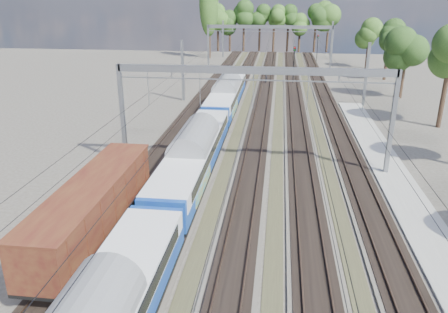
# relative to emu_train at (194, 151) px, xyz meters

# --- Properties ---
(track_bed) EXTENTS (21.00, 130.00, 0.34)m
(track_bed) POSITION_rel_emu_train_xyz_m (4.50, 18.43, -2.62)
(track_bed) COLOR #47423A
(track_bed) RESTS_ON ground
(platform) EXTENTS (3.00, 70.00, 0.30)m
(platform) POSITION_rel_emu_train_xyz_m (16.50, -6.57, -2.57)
(platform) COLOR gray
(platform) RESTS_ON ground
(catenary) EXTENTS (25.65, 130.00, 9.00)m
(catenary) POSITION_rel_emu_train_xyz_m (4.83, 26.11, 3.68)
(catenary) COLOR gray
(catenary) RESTS_ON ground
(tree_belt) EXTENTS (40.13, 100.87, 12.40)m
(tree_belt) POSITION_rel_emu_train_xyz_m (10.46, 66.66, 5.44)
(tree_belt) COLOR black
(tree_belt) RESTS_ON ground
(poplar) EXTENTS (4.40, 4.40, 19.04)m
(poplar) POSITION_rel_emu_train_xyz_m (-10.00, 71.43, 9.17)
(poplar) COLOR black
(poplar) RESTS_ON ground
(emu_train) EXTENTS (3.16, 66.79, 4.62)m
(emu_train) POSITION_rel_emu_train_xyz_m (0.00, 0.00, 0.00)
(emu_train) COLOR black
(emu_train) RESTS_ON ground
(freight_boxcar) EXTENTS (3.00, 14.50, 3.74)m
(freight_boxcar) POSITION_rel_emu_train_xyz_m (-4.50, -9.47, -0.44)
(freight_boxcar) COLOR black
(freight_boxcar) RESTS_ON ground
(worker) EXTENTS (0.55, 0.74, 1.87)m
(worker) POSITION_rel_emu_train_xyz_m (4.46, 41.74, -1.79)
(worker) COLOR black
(worker) RESTS_ON ground
(signal_near) EXTENTS (0.42, 0.38, 6.27)m
(signal_near) POSITION_rel_emu_train_xyz_m (8.98, 42.14, 1.25)
(signal_near) COLOR black
(signal_near) RESTS_ON ground
(signal_far) EXTENTS (0.39, 0.36, 5.90)m
(signal_far) POSITION_rel_emu_train_xyz_m (14.78, 68.19, 1.01)
(signal_far) COLOR black
(signal_far) RESTS_ON ground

